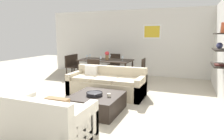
# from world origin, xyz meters

# --- Properties ---
(ground_plane) EXTENTS (18.00, 18.00, 0.00)m
(ground_plane) POSITION_xyz_m (0.00, 0.00, 0.00)
(ground_plane) COLOR #BCB29E
(back_wall_unit) EXTENTS (8.40, 0.09, 2.70)m
(back_wall_unit) POSITION_xyz_m (0.30, 3.53, 1.35)
(back_wall_unit) COLOR silver
(back_wall_unit) RESTS_ON ground
(sofa_beige) EXTENTS (2.11, 0.90, 0.78)m
(sofa_beige) POSITION_xyz_m (0.11, 0.34, 0.29)
(sofa_beige) COLOR beige
(sofa_beige) RESTS_ON ground
(loveseat_white) EXTENTS (1.47, 0.90, 0.78)m
(loveseat_white) POSITION_xyz_m (0.13, -2.27, 0.29)
(loveseat_white) COLOR silver
(loveseat_white) RESTS_ON ground
(coffee_table) EXTENTS (1.05, 1.08, 0.38)m
(coffee_table) POSITION_xyz_m (0.39, -0.89, 0.19)
(coffee_table) COLOR black
(coffee_table) RESTS_ON ground
(decorative_bowl) EXTENTS (0.35, 0.35, 0.08)m
(decorative_bowl) POSITION_xyz_m (0.37, -0.95, 0.42)
(decorative_bowl) COLOR black
(decorative_bowl) RESTS_ON coffee_table
(candle_jar) EXTENTS (0.08, 0.08, 0.07)m
(candle_jar) POSITION_xyz_m (0.69, -0.91, 0.41)
(candle_jar) COLOR silver
(candle_jar) RESTS_ON coffee_table
(dining_table) EXTENTS (1.98, 1.01, 0.75)m
(dining_table) POSITION_xyz_m (-0.74, 2.23, 0.69)
(dining_table) COLOR black
(dining_table) RESTS_ON ground
(dining_chair_left_near) EXTENTS (0.44, 0.44, 0.88)m
(dining_chair_left_near) POSITION_xyz_m (-2.14, 2.01, 0.50)
(dining_chair_left_near) COLOR black
(dining_chair_left_near) RESTS_ON ground
(dining_chair_right_near) EXTENTS (0.44, 0.44, 0.88)m
(dining_chair_right_near) POSITION_xyz_m (0.65, 2.01, 0.50)
(dining_chair_right_near) COLOR black
(dining_chair_right_near) RESTS_ON ground
(dining_chair_left_far) EXTENTS (0.44, 0.44, 0.88)m
(dining_chair_left_far) POSITION_xyz_m (-2.14, 2.46, 0.50)
(dining_chair_left_far) COLOR black
(dining_chair_left_far) RESTS_ON ground
(dining_chair_head) EXTENTS (0.44, 0.44, 0.88)m
(dining_chair_head) POSITION_xyz_m (-0.74, 3.15, 0.50)
(dining_chair_head) COLOR black
(dining_chair_head) RESTS_ON ground
(dining_chair_foot) EXTENTS (0.44, 0.44, 0.88)m
(dining_chair_foot) POSITION_xyz_m (-0.74, 1.32, 0.50)
(dining_chair_foot) COLOR black
(dining_chair_foot) RESTS_ON ground
(wine_glass_head) EXTENTS (0.06, 0.06, 0.15)m
(wine_glass_head) POSITION_xyz_m (-0.74, 2.68, 0.85)
(wine_glass_head) COLOR silver
(wine_glass_head) RESTS_ON dining_table
(wine_glass_left_far) EXTENTS (0.06, 0.06, 0.17)m
(wine_glass_left_far) POSITION_xyz_m (-1.46, 2.36, 0.87)
(wine_glass_left_far) COLOR silver
(wine_glass_left_far) RESTS_ON dining_table
(wine_glass_foot) EXTENTS (0.07, 0.07, 0.16)m
(wine_glass_foot) POSITION_xyz_m (-0.74, 1.79, 0.87)
(wine_glass_foot) COLOR silver
(wine_glass_foot) RESTS_ON dining_table
(wine_glass_left_near) EXTENTS (0.08, 0.08, 0.16)m
(wine_glass_left_near) POSITION_xyz_m (-1.46, 2.11, 0.87)
(wine_glass_left_near) COLOR silver
(wine_glass_left_near) RESTS_ON dining_table
(wine_glass_right_near) EXTENTS (0.07, 0.07, 0.18)m
(wine_glass_right_near) POSITION_xyz_m (-0.02, 2.11, 0.88)
(wine_glass_right_near) COLOR silver
(wine_glass_right_near) RESTS_ON dining_table
(centerpiece_vase) EXTENTS (0.16, 0.16, 0.32)m
(centerpiece_vase) POSITION_xyz_m (-0.68, 2.22, 0.93)
(centerpiece_vase) COLOR olive
(centerpiece_vase) RESTS_ON dining_table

